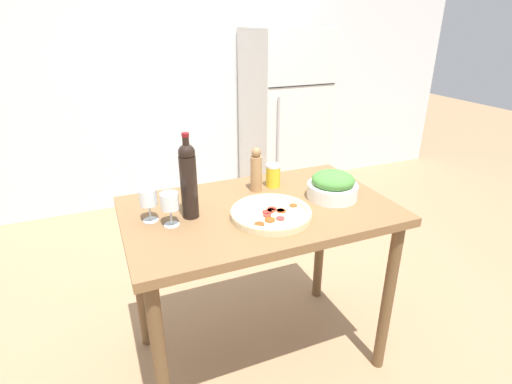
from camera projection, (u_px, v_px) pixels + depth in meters
name	position (u px, v px, depth m)	size (l,w,h in m)	color
ground_plane	(259.00, 352.00, 2.18)	(14.00, 14.00, 0.00)	#9E7A56
wall_back	(160.00, 63.00, 3.55)	(6.40, 0.09, 2.60)	silver
refrigerator	(283.00, 118.00, 3.78)	(0.64, 0.73, 1.60)	silver
prep_counter	(259.00, 230.00, 1.87)	(1.21, 0.75, 0.88)	brown
wine_bottle	(188.00, 179.00, 1.67)	(0.07, 0.07, 0.37)	black
wine_glass_near	(170.00, 203.00, 1.63)	(0.07, 0.07, 0.15)	silver
wine_glass_far	(148.00, 199.00, 1.66)	(0.07, 0.07, 0.15)	silver
pepper_mill	(256.00, 170.00, 1.96)	(0.06, 0.06, 0.22)	#AD7F51
salad_bowl	(333.00, 186.00, 1.90)	(0.24, 0.24, 0.13)	white
homemade_pizza	(271.00, 213.00, 1.73)	(0.35, 0.35, 0.04)	beige
salt_canister	(273.00, 175.00, 2.03)	(0.07, 0.07, 0.12)	yellow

